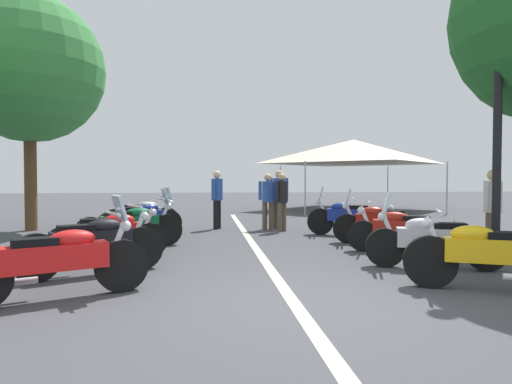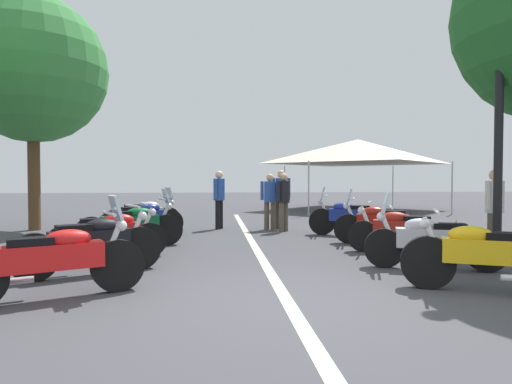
{
  "view_description": "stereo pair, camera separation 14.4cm",
  "coord_description": "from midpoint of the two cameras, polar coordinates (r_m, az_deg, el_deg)",
  "views": [
    {
      "loc": [
        -4.84,
        0.98,
        1.42
      ],
      "look_at": [
        3.95,
        0.0,
        1.15
      ],
      "focal_mm": 30.72,
      "sensor_mm": 36.0,
      "label": 1
    },
    {
      "loc": [
        -4.84,
        0.84,
        1.42
      ],
      "look_at": [
        3.95,
        0.0,
        1.15
      ],
      "focal_mm": 30.72,
      "sensor_mm": 36.0,
      "label": 2
    }
  ],
  "objects": [
    {
      "name": "street_lamp_twin_globe",
      "position": [
        8.75,
        29.58,
        15.42
      ],
      "size": [
        0.32,
        1.22,
        5.2
      ],
      "color": "black",
      "rests_on": "ground_plane"
    },
    {
      "name": "roadside_tree_1",
      "position": [
        13.82,
        -26.82,
        14.0
      ],
      "size": [
        3.99,
        3.99,
        6.41
      ],
      "color": "brown",
      "rests_on": "ground_plane"
    },
    {
      "name": "lane_centre_stripe",
      "position": [
        9.35,
        0.21,
        -6.98
      ],
      "size": [
        15.96,
        0.16,
        0.01
      ],
      "primitive_type": "cube",
      "color": "beige",
      "rests_on": "ground_plane"
    },
    {
      "name": "motorcycle_right_row_4",
      "position": [
        11.23,
        12.42,
        -3.13
      ],
      "size": [
        0.88,
        2.03,
        1.22
      ],
      "rotation": [
        0.0,
        0.0,
        1.29
      ],
      "color": "black",
      "rests_on": "ground_plane"
    },
    {
      "name": "ground_plane",
      "position": [
        5.13,
        5.14,
        -14.35
      ],
      "size": [
        80.0,
        80.0,
        0.0
      ],
      "primitive_type": "plane",
      "color": "#424247"
    },
    {
      "name": "motorcycle_right_row_3",
      "position": [
        9.87,
        16.34,
        -3.86
      ],
      "size": [
        0.95,
        2.0,
        1.21
      ],
      "rotation": [
        0.0,
        0.0,
        1.23
      ],
      "color": "black",
      "rests_on": "ground_plane"
    },
    {
      "name": "motorcycle_right_row_0",
      "position": [
        6.23,
        28.16,
        -7.26
      ],
      "size": [
        0.99,
        1.92,
        1.02
      ],
      "rotation": [
        0.0,
        0.0,
        1.16
      ],
      "color": "black",
      "rests_on": "ground_plane"
    },
    {
      "name": "bystander_4",
      "position": [
        11.77,
        3.96,
        -0.74
      ],
      "size": [
        0.4,
        0.4,
        1.57
      ],
      "rotation": [
        0.0,
        0.0,
        3.93
      ],
      "color": "brown",
      "rests_on": "ground_plane"
    },
    {
      "name": "motorcycle_left_row_2",
      "position": [
        8.14,
        -18.07,
        -5.19
      ],
      "size": [
        0.87,
        2.0,
        0.99
      ],
      "rotation": [
        0.0,
        0.0,
        -1.26
      ],
      "color": "black",
      "rests_on": "ground_plane"
    },
    {
      "name": "bystander_1",
      "position": [
        12.43,
        3.62,
        -0.33
      ],
      "size": [
        0.32,
        0.51,
        1.66
      ],
      "rotation": [
        0.0,
        0.0,
        6.0
      ],
      "color": "brown",
      "rests_on": "ground_plane"
    },
    {
      "name": "motorcycle_right_row_1",
      "position": [
        7.42,
        22.4,
        -5.81
      ],
      "size": [
        0.96,
        2.04,
        1.2
      ],
      "rotation": [
        0.0,
        0.0,
        1.24
      ],
      "color": "black",
      "rests_on": "ground_plane"
    },
    {
      "name": "motorcycle_left_row_4",
      "position": [
        10.82,
        -14.12,
        -3.34
      ],
      "size": [
        1.0,
        1.93,
        1.22
      ],
      "rotation": [
        0.0,
        0.0,
        -1.16
      ],
      "color": "black",
      "rests_on": "ground_plane"
    },
    {
      "name": "event_tent",
      "position": [
        20.46,
        13.29,
        5.14
      ],
      "size": [
        6.41,
        6.41,
        3.2
      ],
      "color": "beige",
      "rests_on": "ground_plane"
    },
    {
      "name": "motorcycle_left_row_0",
      "position": [
        5.69,
        -24.04,
        -8.01
      ],
      "size": [
        1.1,
        2.02,
        1.22
      ],
      "rotation": [
        0.0,
        0.0,
        -1.13
      ],
      "color": "black",
      "rests_on": "ground_plane"
    },
    {
      "name": "traffic_cone_0",
      "position": [
        9.64,
        24.96,
        -5.15
      ],
      "size": [
        0.36,
        0.36,
        0.61
      ],
      "color": "orange",
      "rests_on": "ground_plane"
    },
    {
      "name": "bystander_0",
      "position": [
        12.19,
        2.16,
        -0.68
      ],
      "size": [
        0.32,
        0.52,
        1.56
      ],
      "rotation": [
        0.0,
        0.0,
        2.93
      ],
      "color": "brown",
      "rests_on": "ground_plane"
    },
    {
      "name": "motorcycle_left_row_1",
      "position": [
        6.91,
        -20.08,
        -6.29
      ],
      "size": [
        1.16,
        1.97,
        1.02
      ],
      "rotation": [
        0.0,
        0.0,
        -1.08
      ],
      "color": "black",
      "rests_on": "ground_plane"
    },
    {
      "name": "motorcycle_left_row_5",
      "position": [
        11.92,
        -14.07,
        -2.94
      ],
      "size": [
        1.01,
        1.9,
        1.0
      ],
      "rotation": [
        0.0,
        0.0,
        -1.15
      ],
      "color": "black",
      "rests_on": "ground_plane"
    },
    {
      "name": "bystander_3",
      "position": [
        12.38,
        -4.49,
        -0.39
      ],
      "size": [
        0.49,
        0.32,
        1.64
      ],
      "rotation": [
        0.0,
        0.0,
        1.12
      ],
      "color": "black",
      "rests_on": "ground_plane"
    },
    {
      "name": "motorcycle_right_row_2",
      "position": [
        8.76,
        19.05,
        -4.73
      ],
      "size": [
        1.06,
        1.97,
        0.98
      ],
      "rotation": [
        0.0,
        0.0,
        1.14
      ],
      "color": "black",
      "rests_on": "ground_plane"
    },
    {
      "name": "motorcycle_left_row_3",
      "position": [
        9.39,
        -15.43,
        -4.1
      ],
      "size": [
        0.91,
        2.11,
        1.22
      ],
      "rotation": [
        0.0,
        0.0,
        -1.25
      ],
      "color": "black",
      "rests_on": "ground_plane"
    },
    {
      "name": "bystander_2",
      "position": [
        9.3,
        29.01,
        -1.51
      ],
      "size": [
        0.32,
        0.49,
        1.59
      ],
      "rotation": [
        0.0,
        0.0,
        0.42
      ],
      "color": "brown",
      "rests_on": "ground_plane"
    }
  ]
}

